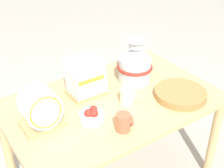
{
  "coord_description": "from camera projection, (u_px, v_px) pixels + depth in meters",
  "views": [
    {
      "loc": [
        -0.88,
        -1.28,
        1.69
      ],
      "look_at": [
        0.0,
        0.0,
        0.76
      ],
      "focal_mm": 50.0,
      "sensor_mm": 36.0,
      "label": 1
    }
  ],
  "objects": [
    {
      "name": "fruit_bowl",
      "position": [
        92.0,
        116.0,
        1.68
      ],
      "size": [
        0.14,
        0.14,
        0.08
      ],
      "color": "white",
      "rests_on": "display_table"
    },
    {
      "name": "dish_rack_square_plates",
      "position": [
        86.0,
        81.0,
        1.88
      ],
      "size": [
        0.22,
        0.18,
        0.23
      ],
      "color": "tan",
      "rests_on": "display_table"
    },
    {
      "name": "ceramic_vase",
      "position": [
        135.0,
        63.0,
        2.0
      ],
      "size": [
        0.23,
        0.23,
        0.3
      ],
      "color": "silver",
      "rests_on": "display_table"
    },
    {
      "name": "mug_terracotta_glaze",
      "position": [
        124.0,
        122.0,
        1.6
      ],
      "size": [
        0.09,
        0.08,
        0.1
      ],
      "color": "#B76647",
      "rests_on": "display_table"
    },
    {
      "name": "display_table",
      "position": [
        112.0,
        110.0,
        1.91
      ],
      "size": [
        1.27,
        0.8,
        0.65
      ],
      "color": "tan",
      "rests_on": "ground_plane"
    },
    {
      "name": "mug_cream_glaze",
      "position": [
        128.0,
        96.0,
        1.82
      ],
      "size": [
        0.09,
        0.08,
        0.1
      ],
      "color": "silver",
      "rests_on": "display_table"
    },
    {
      "name": "dish_rack_round_plates",
      "position": [
        42.0,
        112.0,
        1.61
      ],
      "size": [
        0.22,
        0.18,
        0.22
      ],
      "color": "tan",
      "rests_on": "display_table"
    },
    {
      "name": "wicker_charger_stack",
      "position": [
        180.0,
        94.0,
        1.88
      ],
      "size": [
        0.31,
        0.31,
        0.04
      ],
      "color": "#AD7F47",
      "rests_on": "display_table"
    }
  ]
}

